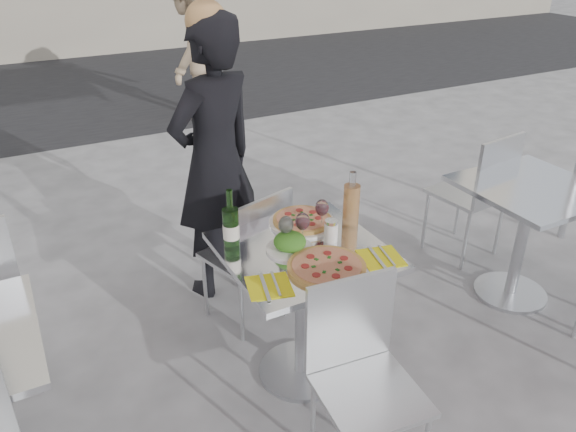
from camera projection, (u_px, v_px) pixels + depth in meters
name	position (u px, v px, depth m)	size (l,w,h in m)	color
ground	(301.00, 372.00, 2.92)	(80.00, 80.00, 0.00)	slate
street_asphalt	(83.00, 86.00, 8.03)	(24.00, 5.00, 0.00)	black
main_table	(303.00, 287.00, 2.67)	(0.72, 0.72, 0.75)	#B7BABF
side_table_right	(526.00, 218.00, 3.29)	(0.72, 0.72, 0.75)	#B7BABF
chair_far	(253.00, 249.00, 3.07)	(0.48, 0.49, 0.84)	silver
chair_near	(360.00, 364.00, 2.25)	(0.43, 0.44, 0.86)	silver
side_chair_rfar	(480.00, 187.00, 3.69)	(0.46, 0.47, 0.91)	silver
woman_diner	(215.00, 162.00, 3.25)	(0.62, 0.40, 1.69)	black
pedestrian_b	(193.00, 48.00, 6.41)	(1.04, 0.60, 1.60)	tan
pizza_near	(327.00, 267.00, 2.42)	(0.34, 0.34, 0.02)	#BB8949
pizza_far	(302.00, 221.00, 2.78)	(0.33, 0.33, 0.03)	white
salad_plate	(290.00, 243.00, 2.55)	(0.22, 0.22, 0.09)	white
wine_bottle	(231.00, 226.00, 2.53)	(0.07, 0.08, 0.29)	#234C1C
carafe	(351.00, 205.00, 2.71)	(0.08, 0.08, 0.29)	tan
sugar_shaker	(331.00, 231.00, 2.62)	(0.06, 0.06, 0.11)	white
wineglass_white_a	(286.00, 226.00, 2.54)	(0.07, 0.07, 0.16)	white
wineglass_white_b	(286.00, 226.00, 2.54)	(0.07, 0.07, 0.16)	white
wineglass_red_a	(303.00, 223.00, 2.57)	(0.07, 0.07, 0.16)	white
wineglass_red_b	(322.00, 209.00, 2.69)	(0.07, 0.07, 0.16)	white
napkin_left	(269.00, 286.00, 2.31)	(0.22, 0.22, 0.01)	yellow
napkin_right	(381.00, 257.00, 2.50)	(0.22, 0.22, 0.01)	yellow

